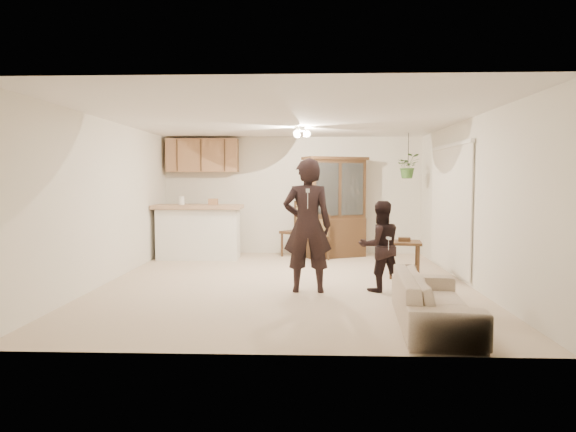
{
  "coord_description": "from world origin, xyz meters",
  "views": [
    {
      "loc": [
        0.33,
        -7.78,
        1.58
      ],
      "look_at": [
        0.02,
        0.4,
        1.0
      ],
      "focal_mm": 32.0,
      "sensor_mm": 36.0,
      "label": 1
    }
  ],
  "objects_px": {
    "child": "(380,244)",
    "chair_hutch_right": "(317,247)",
    "adult": "(307,228)",
    "side_table": "(404,259)",
    "chair_hutch_left": "(296,241)",
    "chair_bar": "(189,242)",
    "sofa": "(434,292)",
    "china_hutch": "(335,208)"
  },
  "relations": [
    {
      "from": "sofa",
      "to": "side_table",
      "type": "bearing_deg",
      "value": 0.78
    },
    {
      "from": "child",
      "to": "china_hutch",
      "type": "distance_m",
      "value": 3.3
    },
    {
      "from": "child",
      "to": "china_hutch",
      "type": "bearing_deg",
      "value": -96.0
    },
    {
      "from": "side_table",
      "to": "chair_bar",
      "type": "height_order",
      "value": "chair_bar"
    },
    {
      "from": "child",
      "to": "adult",
      "type": "bearing_deg",
      "value": -9.14
    },
    {
      "from": "side_table",
      "to": "chair_hutch_left",
      "type": "relative_size",
      "value": 0.57
    },
    {
      "from": "adult",
      "to": "side_table",
      "type": "distance_m",
      "value": 2.04
    },
    {
      "from": "child",
      "to": "china_hutch",
      "type": "height_order",
      "value": "china_hutch"
    },
    {
      "from": "side_table",
      "to": "chair_hutch_left",
      "type": "bearing_deg",
      "value": 129.21
    },
    {
      "from": "chair_hutch_left",
      "to": "chair_hutch_right",
      "type": "relative_size",
      "value": 1.25
    },
    {
      "from": "chair_hutch_left",
      "to": "chair_hutch_right",
      "type": "distance_m",
      "value": 0.62
    },
    {
      "from": "chair_bar",
      "to": "china_hutch",
      "type": "bearing_deg",
      "value": -0.09
    },
    {
      "from": "sofa",
      "to": "child",
      "type": "bearing_deg",
      "value": 15.9
    },
    {
      "from": "sofa",
      "to": "adult",
      "type": "distance_m",
      "value": 2.21
    },
    {
      "from": "child",
      "to": "chair_hutch_right",
      "type": "relative_size",
      "value": 1.48
    },
    {
      "from": "chair_hutch_right",
      "to": "china_hutch",
      "type": "bearing_deg",
      "value": -167.32
    },
    {
      "from": "sofa",
      "to": "child",
      "type": "height_order",
      "value": "child"
    },
    {
      "from": "child",
      "to": "chair_bar",
      "type": "relative_size",
      "value": 1.24
    },
    {
      "from": "chair_hutch_left",
      "to": "side_table",
      "type": "bearing_deg",
      "value": -11.2
    },
    {
      "from": "chair_bar",
      "to": "chair_hutch_left",
      "type": "relative_size",
      "value": 0.95
    },
    {
      "from": "chair_hutch_left",
      "to": "chair_hutch_right",
      "type": "bearing_deg",
      "value": -8.49
    },
    {
      "from": "sofa",
      "to": "adult",
      "type": "relative_size",
      "value": 1.04
    },
    {
      "from": "chair_hutch_left",
      "to": "chair_hutch_right",
      "type": "height_order",
      "value": "chair_hutch_left"
    },
    {
      "from": "sofa",
      "to": "chair_hutch_right",
      "type": "relative_size",
      "value": 2.05
    },
    {
      "from": "chair_bar",
      "to": "chair_hutch_right",
      "type": "relative_size",
      "value": 1.19
    },
    {
      "from": "china_hutch",
      "to": "side_table",
      "type": "relative_size",
      "value": 3.15
    },
    {
      "from": "side_table",
      "to": "chair_hutch_right",
      "type": "height_order",
      "value": "chair_hutch_right"
    },
    {
      "from": "sofa",
      "to": "china_hutch",
      "type": "distance_m",
      "value": 5.1
    },
    {
      "from": "adult",
      "to": "chair_bar",
      "type": "bearing_deg",
      "value": -53.45
    },
    {
      "from": "sofa",
      "to": "adult",
      "type": "xyz_separation_m",
      "value": [
        -1.37,
        1.65,
        0.53
      ]
    },
    {
      "from": "sofa",
      "to": "chair_hutch_left",
      "type": "distance_m",
      "value": 5.27
    },
    {
      "from": "china_hutch",
      "to": "chair_bar",
      "type": "height_order",
      "value": "china_hutch"
    },
    {
      "from": "child",
      "to": "chair_bar",
      "type": "bearing_deg",
      "value": -56.27
    },
    {
      "from": "side_table",
      "to": "chair_hutch_right",
      "type": "xyz_separation_m",
      "value": [
        -1.39,
        1.75,
        -0.05
      ]
    },
    {
      "from": "china_hutch",
      "to": "adult",
      "type": "bearing_deg",
      "value": -122.83
    },
    {
      "from": "adult",
      "to": "child",
      "type": "relative_size",
      "value": 1.33
    },
    {
      "from": "china_hutch",
      "to": "chair_hutch_right",
      "type": "distance_m",
      "value": 0.95
    },
    {
      "from": "sofa",
      "to": "adult",
      "type": "bearing_deg",
      "value": 44.65
    },
    {
      "from": "china_hutch",
      "to": "chair_bar",
      "type": "relative_size",
      "value": 1.88
    },
    {
      "from": "sofa",
      "to": "chair_hutch_left",
      "type": "height_order",
      "value": "chair_hutch_left"
    },
    {
      "from": "sofa",
      "to": "side_table",
      "type": "xyz_separation_m",
      "value": [
        0.2,
        2.81,
        -0.06
      ]
    },
    {
      "from": "sofa",
      "to": "china_hutch",
      "type": "height_order",
      "value": "china_hutch"
    }
  ]
}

